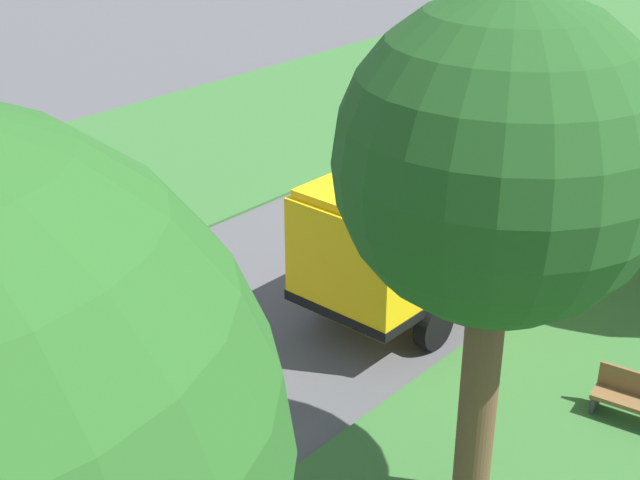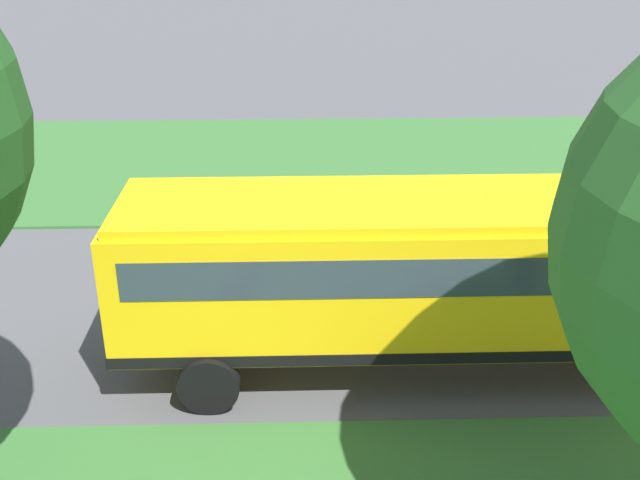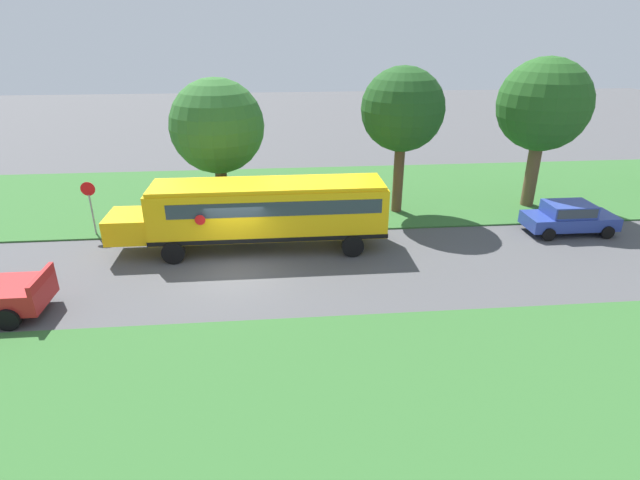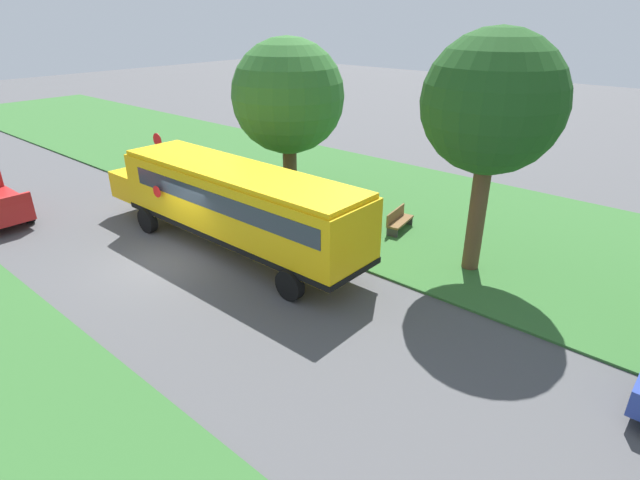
{
  "view_description": "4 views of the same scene",
  "coord_description": "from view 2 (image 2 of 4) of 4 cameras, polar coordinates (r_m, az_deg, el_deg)",
  "views": [
    {
      "loc": [
        -11.82,
        17.88,
        9.54
      ],
      "look_at": [
        -0.71,
        5.31,
        1.52
      ],
      "focal_mm": 50.0,
      "sensor_mm": 36.0,
      "label": 1
    },
    {
      "loc": [
        -13.55,
        3.65,
        7.58
      ],
      "look_at": [
        0.23,
        3.23,
        1.31
      ],
      "focal_mm": 42.0,
      "sensor_mm": 36.0,
      "label": 2
    },
    {
      "loc": [
        19.11,
        1.81,
        9.65
      ],
      "look_at": [
        -0.22,
        3.59,
        1.21
      ],
      "focal_mm": 28.0,
      "sensor_mm": 36.0,
      "label": 3
    },
    {
      "loc": [
        8.39,
        14.48,
        8.11
      ],
      "look_at": [
        -2.64,
        4.97,
        1.4
      ],
      "focal_mm": 28.0,
      "sensor_mm": 36.0,
      "label": 4
    }
  ],
  "objects": [
    {
      "name": "grass_far_side",
      "position": [
        24.06,
        7.11,
        5.98
      ],
      "size": [
        10.0,
        80.0,
        0.07
      ],
      "primitive_type": "cube",
      "color": "#33662D",
      "rests_on": "ground"
    },
    {
      "name": "ground_plane",
      "position": [
        15.95,
        11.75,
        -4.49
      ],
      "size": [
        120.0,
        120.0,
        0.0
      ],
      "primitive_type": "plane",
      "color": "#4C4C4F"
    },
    {
      "name": "school_bus",
      "position": [
        12.85,
        9.58,
        -2.03
      ],
      "size": [
        2.85,
        12.42,
        3.16
      ],
      "color": "yellow",
      "rests_on": "ground"
    }
  ]
}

